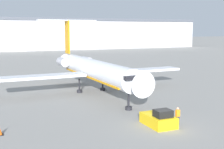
{
  "coord_description": "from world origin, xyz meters",
  "views": [
    {
      "loc": [
        -16.01,
        -24.52,
        9.37
      ],
      "look_at": [
        0.0,
        12.42,
        3.5
      ],
      "focal_mm": 50.0,
      "sensor_mm": 36.0,
      "label": 1
    }
  ],
  "objects_px": {
    "worker_by_wing": "(149,84)",
    "airplane_main": "(93,69)",
    "worker_near_tug": "(178,116)",
    "pushback_tug": "(159,119)"
  },
  "relations": [
    {
      "from": "airplane_main",
      "to": "worker_near_tug",
      "type": "height_order",
      "value": "airplane_main"
    },
    {
      "from": "pushback_tug",
      "to": "worker_near_tug",
      "type": "xyz_separation_m",
      "value": [
        1.83,
        -0.57,
        0.29
      ]
    },
    {
      "from": "worker_by_wing",
      "to": "pushback_tug",
      "type": "bearing_deg",
      "value": -117.21
    },
    {
      "from": "airplane_main",
      "to": "pushback_tug",
      "type": "relative_size",
      "value": 8.02
    },
    {
      "from": "worker_near_tug",
      "to": "pushback_tug",
      "type": "bearing_deg",
      "value": 162.75
    },
    {
      "from": "airplane_main",
      "to": "worker_by_wing",
      "type": "relative_size",
      "value": 16.47
    },
    {
      "from": "pushback_tug",
      "to": "worker_by_wing",
      "type": "distance_m",
      "value": 18.25
    },
    {
      "from": "worker_by_wing",
      "to": "worker_near_tug",
      "type": "bearing_deg",
      "value": -111.21
    },
    {
      "from": "airplane_main",
      "to": "worker_by_wing",
      "type": "bearing_deg",
      "value": -10.3
    },
    {
      "from": "worker_by_wing",
      "to": "airplane_main",
      "type": "bearing_deg",
      "value": 169.7
    }
  ]
}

